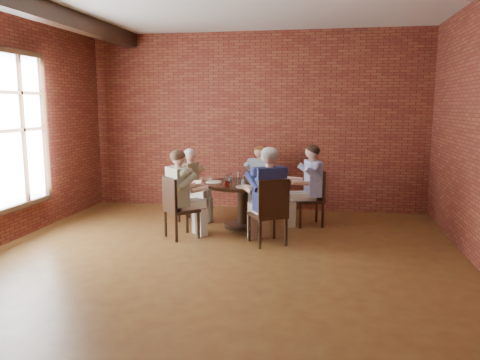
% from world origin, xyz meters
% --- Properties ---
extents(floor, '(7.00, 7.00, 0.00)m').
position_xyz_m(floor, '(0.00, 0.00, 0.00)').
color(floor, brown).
rests_on(floor, ground).
extents(wall_back, '(7.00, 0.00, 7.00)m').
position_xyz_m(wall_back, '(0.00, 3.50, 1.70)').
color(wall_back, brown).
rests_on(wall_back, ground).
extents(wall_front, '(7.00, 0.00, 7.00)m').
position_xyz_m(wall_front, '(0.00, -3.50, 1.70)').
color(wall_front, brown).
rests_on(wall_front, ground).
extents(ceiling_beam, '(0.22, 6.90, 0.26)m').
position_xyz_m(ceiling_beam, '(-2.45, 0.00, 3.27)').
color(ceiling_beam, black).
rests_on(ceiling_beam, ceiling).
extents(dining_table, '(1.25, 1.25, 0.75)m').
position_xyz_m(dining_table, '(0.02, 2.00, 0.53)').
color(dining_table, black).
rests_on(dining_table, floor).
extents(chair_a, '(0.55, 0.55, 0.95)m').
position_xyz_m(chair_a, '(1.19, 2.35, 0.52)').
color(chair_a, black).
rests_on(chair_a, floor).
extents(diner_a, '(0.80, 0.71, 1.36)m').
position_xyz_m(diner_a, '(1.10, 2.32, 0.68)').
color(diner_a, '#404FA8').
rests_on(diner_a, floor).
extents(chair_b, '(0.44, 0.44, 0.90)m').
position_xyz_m(chair_b, '(0.17, 3.08, 0.49)').
color(chair_b, black).
rests_on(chair_b, floor).
extents(diner_b, '(0.56, 0.66, 1.27)m').
position_xyz_m(diner_b, '(0.16, 3.00, 0.63)').
color(diner_b, '#889DAD').
rests_on(diner_b, floor).
extents(chair_c, '(0.48, 0.48, 0.90)m').
position_xyz_m(chair_c, '(-0.99, 2.27, 0.49)').
color(chair_c, black).
rests_on(chair_c, floor).
extents(diner_c, '(0.71, 0.63, 1.27)m').
position_xyz_m(diner_c, '(-0.92, 2.25, 0.64)').
color(diner_c, brown).
rests_on(diner_c, floor).
extents(chair_d, '(0.62, 0.62, 0.95)m').
position_xyz_m(chair_d, '(-0.85, 1.16, 0.51)').
color(chair_d, black).
rests_on(chair_d, floor).
extents(diner_d, '(0.85, 0.85, 1.35)m').
position_xyz_m(diner_d, '(-0.79, 1.22, 0.68)').
color(diner_d, tan).
rests_on(diner_d, floor).
extents(chair_e, '(0.64, 0.64, 0.99)m').
position_xyz_m(chair_e, '(0.60, 1.04, 0.53)').
color(chair_e, black).
rests_on(chair_e, floor).
extents(diner_e, '(0.87, 0.91, 1.42)m').
position_xyz_m(diner_e, '(0.55, 1.12, 0.71)').
color(diner_e, navy).
rests_on(diner_e, floor).
extents(plate_a, '(0.26, 0.26, 0.01)m').
position_xyz_m(plate_a, '(0.50, 2.09, 0.76)').
color(plate_a, white).
rests_on(plate_a, dining_table).
extents(plate_b, '(0.26, 0.26, 0.01)m').
position_xyz_m(plate_b, '(0.08, 2.48, 0.76)').
color(plate_b, white).
rests_on(plate_b, dining_table).
extents(plate_c, '(0.26, 0.26, 0.01)m').
position_xyz_m(plate_c, '(-0.46, 1.98, 0.76)').
color(plate_c, white).
rests_on(plate_c, dining_table).
extents(plate_d, '(0.26, 0.26, 0.01)m').
position_xyz_m(plate_d, '(0.12, 1.60, 0.76)').
color(plate_d, white).
rests_on(plate_d, dining_table).
extents(glass_a, '(0.07, 0.07, 0.14)m').
position_xyz_m(glass_a, '(0.30, 2.10, 0.82)').
color(glass_a, white).
rests_on(glass_a, dining_table).
extents(glass_b, '(0.07, 0.07, 0.14)m').
position_xyz_m(glass_b, '(0.08, 2.16, 0.82)').
color(glass_b, white).
rests_on(glass_b, dining_table).
extents(glass_c, '(0.07, 0.07, 0.14)m').
position_xyz_m(glass_c, '(-0.10, 2.35, 0.82)').
color(glass_c, white).
rests_on(glass_c, dining_table).
extents(glass_d, '(0.07, 0.07, 0.14)m').
position_xyz_m(glass_d, '(-0.21, 2.10, 0.82)').
color(glass_d, white).
rests_on(glass_d, dining_table).
extents(glass_e, '(0.07, 0.07, 0.14)m').
position_xyz_m(glass_e, '(-0.23, 1.98, 0.82)').
color(glass_e, white).
rests_on(glass_e, dining_table).
extents(glass_f, '(0.07, 0.07, 0.14)m').
position_xyz_m(glass_f, '(-0.15, 1.59, 0.82)').
color(glass_f, white).
rests_on(glass_f, dining_table).
extents(glass_g, '(0.07, 0.07, 0.14)m').
position_xyz_m(glass_g, '(0.07, 1.81, 0.82)').
color(glass_g, white).
rests_on(glass_g, dining_table).
extents(glass_h, '(0.07, 0.07, 0.14)m').
position_xyz_m(glass_h, '(0.43, 1.99, 0.82)').
color(glass_h, white).
rests_on(glass_h, dining_table).
extents(smartphone, '(0.11, 0.15, 0.01)m').
position_xyz_m(smartphone, '(0.47, 1.72, 0.75)').
color(smartphone, black).
rests_on(smartphone, dining_table).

